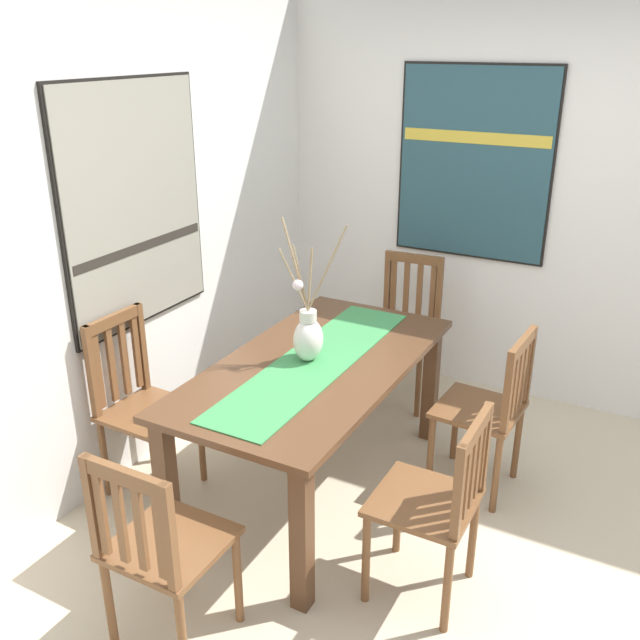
{
  "coord_description": "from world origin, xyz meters",
  "views": [
    {
      "loc": [
        -2.61,
        -0.75,
        2.29
      ],
      "look_at": [
        0.3,
        0.82,
        0.93
      ],
      "focal_mm": 38.92,
      "sensor_mm": 36.0,
      "label": 1
    }
  ],
  "objects_px": {
    "chair_0": "(140,402)",
    "chair_1": "(490,407)",
    "centerpiece_vase": "(308,335)",
    "painting_on_back_wall": "(134,206)",
    "chair_2": "(437,501)",
    "chair_3": "(405,327)",
    "painting_on_side_wall": "(474,164)",
    "chair_4": "(160,547)",
    "dining_table": "(316,382)"
  },
  "relations": [
    {
      "from": "chair_1",
      "to": "chair_3",
      "type": "bearing_deg",
      "value": 45.34
    },
    {
      "from": "chair_1",
      "to": "painting_on_back_wall",
      "type": "distance_m",
      "value": 2.14
    },
    {
      "from": "chair_4",
      "to": "chair_2",
      "type": "bearing_deg",
      "value": -47.22
    },
    {
      "from": "dining_table",
      "to": "chair_1",
      "type": "xyz_separation_m",
      "value": [
        0.44,
        -0.8,
        -0.15
      ]
    },
    {
      "from": "chair_3",
      "to": "chair_4",
      "type": "xyz_separation_m",
      "value": [
        -2.43,
        0.03,
        -0.02
      ]
    },
    {
      "from": "chair_4",
      "to": "painting_on_back_wall",
      "type": "relative_size",
      "value": 0.72
    },
    {
      "from": "painting_on_back_wall",
      "to": "painting_on_side_wall",
      "type": "xyz_separation_m",
      "value": [
        1.72,
        -1.29,
        0.06
      ]
    },
    {
      "from": "chair_1",
      "to": "chair_2",
      "type": "relative_size",
      "value": 1.02
    },
    {
      "from": "centerpiece_vase",
      "to": "painting_on_side_wall",
      "type": "relative_size",
      "value": 0.59
    },
    {
      "from": "chair_3",
      "to": "painting_on_side_wall",
      "type": "relative_size",
      "value": 0.8
    },
    {
      "from": "dining_table",
      "to": "chair_1",
      "type": "height_order",
      "value": "chair_1"
    },
    {
      "from": "chair_3",
      "to": "painting_on_back_wall",
      "type": "height_order",
      "value": "painting_on_back_wall"
    },
    {
      "from": "chair_2",
      "to": "painting_on_side_wall",
      "type": "height_order",
      "value": "painting_on_side_wall"
    },
    {
      "from": "centerpiece_vase",
      "to": "chair_0",
      "type": "relative_size",
      "value": 0.74
    },
    {
      "from": "chair_1",
      "to": "chair_2",
      "type": "height_order",
      "value": "chair_1"
    },
    {
      "from": "chair_3",
      "to": "painting_on_back_wall",
      "type": "bearing_deg",
      "value": 141.78
    },
    {
      "from": "centerpiece_vase",
      "to": "chair_2",
      "type": "relative_size",
      "value": 0.81
    },
    {
      "from": "chair_0",
      "to": "chair_4",
      "type": "xyz_separation_m",
      "value": [
        -0.8,
        -0.82,
        -0.02
      ]
    },
    {
      "from": "chair_4",
      "to": "painting_on_side_wall",
      "type": "height_order",
      "value": "painting_on_side_wall"
    },
    {
      "from": "dining_table",
      "to": "painting_on_side_wall",
      "type": "xyz_separation_m",
      "value": [
        1.62,
        -0.27,
        0.89
      ]
    },
    {
      "from": "painting_on_side_wall",
      "to": "chair_1",
      "type": "bearing_deg",
      "value": -155.89
    },
    {
      "from": "chair_0",
      "to": "painting_on_side_wall",
      "type": "height_order",
      "value": "painting_on_side_wall"
    },
    {
      "from": "chair_0",
      "to": "painting_on_side_wall",
      "type": "relative_size",
      "value": 0.8
    },
    {
      "from": "chair_2",
      "to": "chair_4",
      "type": "height_order",
      "value": "chair_4"
    },
    {
      "from": "chair_0",
      "to": "chair_1",
      "type": "xyz_separation_m",
      "value": [
        0.85,
        -1.63,
        -0.01
      ]
    },
    {
      "from": "chair_1",
      "to": "painting_on_back_wall",
      "type": "height_order",
      "value": "painting_on_back_wall"
    },
    {
      "from": "chair_2",
      "to": "chair_3",
      "type": "relative_size",
      "value": 0.92
    },
    {
      "from": "dining_table",
      "to": "centerpiece_vase",
      "type": "relative_size",
      "value": 2.37
    },
    {
      "from": "chair_4",
      "to": "painting_on_back_wall",
      "type": "bearing_deg",
      "value": 42.17
    },
    {
      "from": "dining_table",
      "to": "painting_on_back_wall",
      "type": "distance_m",
      "value": 1.32
    },
    {
      "from": "painting_on_side_wall",
      "to": "chair_4",
      "type": "bearing_deg",
      "value": 174.25
    },
    {
      "from": "chair_0",
      "to": "painting_on_back_wall",
      "type": "height_order",
      "value": "painting_on_back_wall"
    },
    {
      "from": "chair_0",
      "to": "chair_2",
      "type": "height_order",
      "value": "chair_0"
    },
    {
      "from": "centerpiece_vase",
      "to": "chair_4",
      "type": "relative_size",
      "value": 0.79
    },
    {
      "from": "chair_2",
      "to": "chair_3",
      "type": "distance_m",
      "value": 1.84
    },
    {
      "from": "centerpiece_vase",
      "to": "chair_0",
      "type": "height_order",
      "value": "centerpiece_vase"
    },
    {
      "from": "chair_4",
      "to": "painting_on_side_wall",
      "type": "xyz_separation_m",
      "value": [
        2.83,
        -0.29,
        1.05
      ]
    },
    {
      "from": "dining_table",
      "to": "centerpiece_vase",
      "type": "height_order",
      "value": "centerpiece_vase"
    },
    {
      "from": "dining_table",
      "to": "chair_2",
      "type": "bearing_deg",
      "value": -118.24
    },
    {
      "from": "centerpiece_vase",
      "to": "chair_4",
      "type": "distance_m",
      "value": 1.28
    },
    {
      "from": "chair_3",
      "to": "painting_on_side_wall",
      "type": "distance_m",
      "value": 1.14
    },
    {
      "from": "painting_on_back_wall",
      "to": "chair_1",
      "type": "bearing_deg",
      "value": -73.54
    },
    {
      "from": "chair_4",
      "to": "centerpiece_vase",
      "type": "bearing_deg",
      "value": 1.46
    },
    {
      "from": "chair_0",
      "to": "painting_on_back_wall",
      "type": "xyz_separation_m",
      "value": [
        0.31,
        0.19,
        0.96
      ]
    },
    {
      "from": "chair_0",
      "to": "chair_2",
      "type": "xyz_separation_m",
      "value": [
        -0.03,
        -1.65,
        -0.02
      ]
    },
    {
      "from": "chair_0",
      "to": "painting_on_back_wall",
      "type": "distance_m",
      "value": 1.03
    },
    {
      "from": "chair_0",
      "to": "painting_on_side_wall",
      "type": "bearing_deg",
      "value": -28.51
    },
    {
      "from": "painting_on_side_wall",
      "to": "centerpiece_vase",
      "type": "bearing_deg",
      "value": 168.94
    },
    {
      "from": "centerpiece_vase",
      "to": "painting_on_back_wall",
      "type": "distance_m",
      "value": 1.14
    },
    {
      "from": "chair_4",
      "to": "chair_1",
      "type": "bearing_deg",
      "value": -26.28
    }
  ]
}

